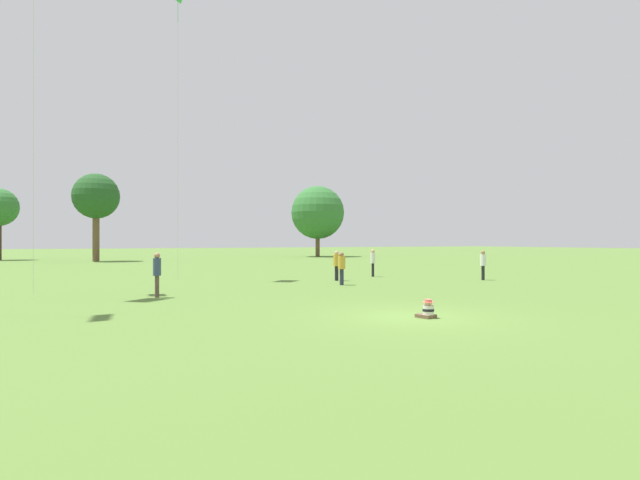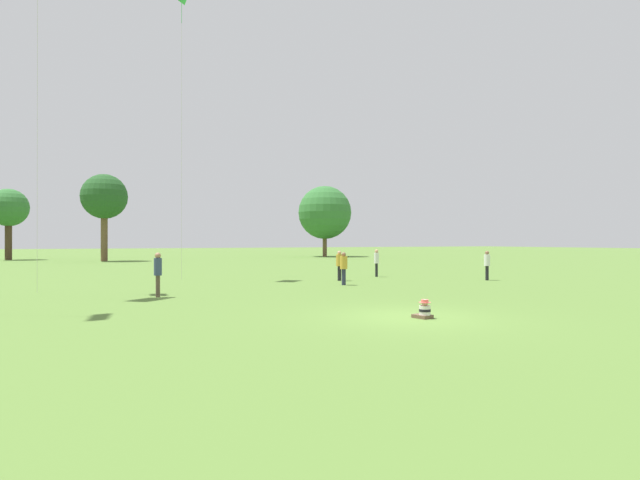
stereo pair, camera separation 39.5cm
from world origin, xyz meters
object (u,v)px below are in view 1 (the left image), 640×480
Objects in this scene: distant_tree_1 at (318,213)px; distant_tree_0 at (96,197)px; person_standing_3 at (157,270)px; person_standing_4 at (373,260)px; seated_toddler at (428,310)px; person_standing_0 at (337,263)px; person_standing_1 at (483,262)px; person_standing_2 at (342,266)px.

distant_tree_0 is at bearing -172.08° from distant_tree_1.
person_standing_3 is 1.04× the size of person_standing_4.
seated_toddler is 0.34× the size of person_standing_0.
person_standing_1 is 6.53m from person_standing_4.
seated_toddler is 57.29m from distant_tree_1.
distant_tree_1 reaches higher than person_standing_2.
person_standing_3 is at bearing -123.80° from distant_tree_1.
person_standing_3 is 39.68m from distant_tree_0.
person_standing_0 is 37.14m from distant_tree_0.
person_standing_0 is at bearing -115.51° from distant_tree_1.
distant_tree_0 reaches higher than person_standing_1.
distant_tree_1 is at bearing 54.38° from seated_toddler.
person_standing_2 is 0.97× the size of person_standing_4.
distant_tree_1 reaches higher than distant_tree_0.
distant_tree_1 is at bearing -160.58° from person_standing_0.
person_standing_1 is 0.95× the size of person_standing_3.
distant_tree_1 is (19.81, 41.70, 5.31)m from person_standing_2.
person_standing_0 is 0.98× the size of person_standing_4.
person_standing_1 is at bearing -64.93° from distant_tree_0.
person_standing_1 reaches higher than person_standing_2.
distant_tree_0 reaches higher than seated_toddler.
distant_tree_0 is (-13.95, 33.43, 5.99)m from person_standing_4.
person_standing_2 is at bearing 168.57° from person_standing_4.
person_standing_4 is 0.17× the size of distant_tree_1.
person_standing_2 is 39.25m from distant_tree_0.
person_standing_1 is 0.16× the size of distant_tree_1.
seated_toddler is at bearing -72.57° from person_standing_1.
person_standing_4 reaches higher than seated_toddler.
person_standing_3 is at bearing -89.78° from distant_tree_0.
distant_tree_1 is at bearing 7.92° from distant_tree_0.
person_standing_0 is 0.17× the size of distant_tree_1.
person_standing_3 is (-9.17, -1.59, 0.09)m from person_standing_2.
seated_toddler is at bearing -82.66° from distant_tree_0.
person_standing_3 is at bearing -109.28° from person_standing_1.
person_standing_2 is at bearing -58.60° from person_standing_3.
person_standing_1 is (7.59, -3.40, 0.01)m from person_standing_0.
distant_tree_0 is 0.95× the size of distant_tree_1.
distant_tree_0 reaches higher than person_standing_4.
person_standing_2 is at bearing 21.17° from person_standing_0.
person_standing_2 is 0.17× the size of distant_tree_0.
person_standing_1 is at bearing -66.14° from person_standing_3.
person_standing_2 is at bearing -117.31° from person_standing_1.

